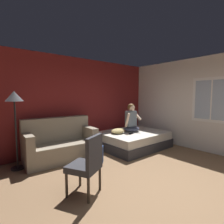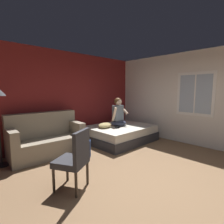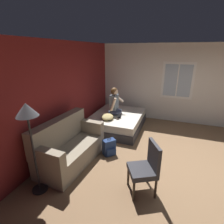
{
  "view_description": "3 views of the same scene",
  "coord_description": "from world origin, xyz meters",
  "px_view_note": "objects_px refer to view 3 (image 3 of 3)",
  "views": [
    {
      "loc": [
        -2.43,
        -1.56,
        1.6
      ],
      "look_at": [
        0.63,
        2.16,
        1.15
      ],
      "focal_mm": 28.0,
      "sensor_mm": 36.0,
      "label": 1
    },
    {
      "loc": [
        -2.43,
        -1.56,
        1.6
      ],
      "look_at": [
        0.73,
        1.74,
        1.02
      ],
      "focal_mm": 28.0,
      "sensor_mm": 36.0,
      "label": 2
    },
    {
      "loc": [
        -3.65,
        0.46,
        2.48
      ],
      "look_at": [
        0.68,
        2.04,
        0.83
      ],
      "focal_mm": 28.0,
      "sensor_mm": 36.0,
      "label": 3
    }
  ],
  "objects_px": {
    "bed": "(117,121)",
    "backpack": "(109,147)",
    "side_chair": "(146,166)",
    "throw_pillow": "(108,117)",
    "floor_lamp": "(28,119)",
    "couch": "(69,146)",
    "cell_phone": "(119,117)",
    "person_seated": "(115,103)"
  },
  "relations": [
    {
      "from": "bed",
      "to": "throw_pillow",
      "type": "height_order",
      "value": "throw_pillow"
    },
    {
      "from": "backpack",
      "to": "floor_lamp",
      "type": "bearing_deg",
      "value": 152.75
    },
    {
      "from": "person_seated",
      "to": "floor_lamp",
      "type": "relative_size",
      "value": 0.51
    },
    {
      "from": "bed",
      "to": "backpack",
      "type": "bearing_deg",
      "value": -168.46
    },
    {
      "from": "bed",
      "to": "floor_lamp",
      "type": "distance_m",
      "value": 3.39
    },
    {
      "from": "couch",
      "to": "backpack",
      "type": "xyz_separation_m",
      "value": [
        0.59,
        -0.77,
        -0.2
      ]
    },
    {
      "from": "side_chair",
      "to": "backpack",
      "type": "xyz_separation_m",
      "value": [
        0.89,
        1.04,
        -0.34
      ]
    },
    {
      "from": "side_chair",
      "to": "person_seated",
      "type": "height_order",
      "value": "person_seated"
    },
    {
      "from": "side_chair",
      "to": "floor_lamp",
      "type": "xyz_separation_m",
      "value": [
        -0.66,
        1.84,
        0.9
      ]
    },
    {
      "from": "side_chair",
      "to": "bed",
      "type": "bearing_deg",
      "value": 28.85
    },
    {
      "from": "person_seated",
      "to": "backpack",
      "type": "bearing_deg",
      "value": -165.3
    },
    {
      "from": "cell_phone",
      "to": "side_chair",
      "type": "bearing_deg",
      "value": -49.91
    },
    {
      "from": "throw_pillow",
      "to": "cell_phone",
      "type": "bearing_deg",
      "value": -50.71
    },
    {
      "from": "floor_lamp",
      "to": "couch",
      "type": "bearing_deg",
      "value": -1.8
    },
    {
      "from": "side_chair",
      "to": "floor_lamp",
      "type": "distance_m",
      "value": 2.15
    },
    {
      "from": "backpack",
      "to": "throw_pillow",
      "type": "xyz_separation_m",
      "value": [
        1.09,
        0.47,
        0.36
      ]
    },
    {
      "from": "bed",
      "to": "couch",
      "type": "relative_size",
      "value": 1.13
    },
    {
      "from": "couch",
      "to": "side_chair",
      "type": "distance_m",
      "value": 1.84
    },
    {
      "from": "side_chair",
      "to": "cell_phone",
      "type": "height_order",
      "value": "side_chair"
    },
    {
      "from": "side_chair",
      "to": "throw_pillow",
      "type": "xyz_separation_m",
      "value": [
        1.98,
        1.51,
        0.02
      ]
    },
    {
      "from": "bed",
      "to": "floor_lamp",
      "type": "xyz_separation_m",
      "value": [
        -3.14,
        0.48,
        1.19
      ]
    },
    {
      "from": "backpack",
      "to": "floor_lamp",
      "type": "xyz_separation_m",
      "value": [
        -1.55,
        0.8,
        1.24
      ]
    },
    {
      "from": "bed",
      "to": "floor_lamp",
      "type": "relative_size",
      "value": 1.17
    },
    {
      "from": "person_seated",
      "to": "throw_pillow",
      "type": "distance_m",
      "value": 0.59
    },
    {
      "from": "bed",
      "to": "throw_pillow",
      "type": "xyz_separation_m",
      "value": [
        -0.5,
        0.15,
        0.31
      ]
    },
    {
      "from": "couch",
      "to": "side_chair",
      "type": "bearing_deg",
      "value": -99.59
    },
    {
      "from": "side_chair",
      "to": "throw_pillow",
      "type": "height_order",
      "value": "side_chair"
    },
    {
      "from": "bed",
      "to": "cell_phone",
      "type": "bearing_deg",
      "value": -147.8
    },
    {
      "from": "bed",
      "to": "person_seated",
      "type": "height_order",
      "value": "person_seated"
    },
    {
      "from": "backpack",
      "to": "cell_phone",
      "type": "relative_size",
      "value": 3.18
    },
    {
      "from": "cell_phone",
      "to": "couch",
      "type": "bearing_deg",
      "value": -95.75
    },
    {
      "from": "cell_phone",
      "to": "bed",
      "type": "bearing_deg",
      "value": 133.82
    },
    {
      "from": "bed",
      "to": "couch",
      "type": "distance_m",
      "value": 2.22
    },
    {
      "from": "backpack",
      "to": "floor_lamp",
      "type": "height_order",
      "value": "floor_lamp"
    },
    {
      "from": "bed",
      "to": "backpack",
      "type": "xyz_separation_m",
      "value": [
        -1.58,
        -0.32,
        -0.04
      ]
    },
    {
      "from": "couch",
      "to": "side_chair",
      "type": "xyz_separation_m",
      "value": [
        -0.31,
        -1.81,
        0.14
      ]
    },
    {
      "from": "cell_phone",
      "to": "floor_lamp",
      "type": "bearing_deg",
      "value": -90.72
    },
    {
      "from": "throw_pillow",
      "to": "cell_phone",
      "type": "xyz_separation_m",
      "value": [
        0.25,
        -0.3,
        -0.07
      ]
    },
    {
      "from": "bed",
      "to": "couch",
      "type": "bearing_deg",
      "value": 168.37
    },
    {
      "from": "couch",
      "to": "cell_phone",
      "type": "xyz_separation_m",
      "value": [
        1.92,
        -0.6,
        0.09
      ]
    },
    {
      "from": "bed",
      "to": "person_seated",
      "type": "relative_size",
      "value": 2.26
    },
    {
      "from": "couch",
      "to": "person_seated",
      "type": "bearing_deg",
      "value": -9.02
    }
  ]
}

